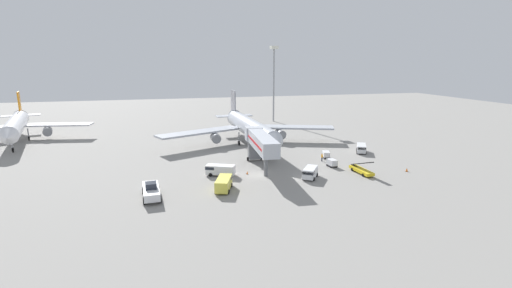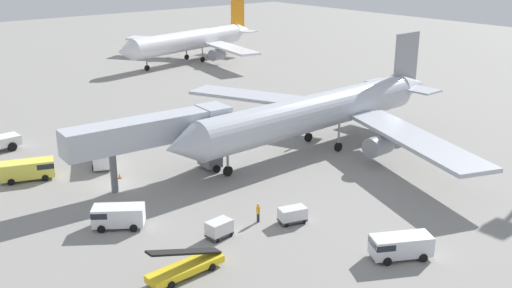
% 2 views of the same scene
% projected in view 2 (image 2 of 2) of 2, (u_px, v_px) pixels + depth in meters
% --- Properties ---
extents(ground_plane, '(300.00, 300.00, 0.00)m').
position_uv_depth(ground_plane, '(118.00, 185.00, 60.56)').
color(ground_plane, gray).
extents(airplane_at_gate, '(46.07, 43.50, 12.44)m').
position_uv_depth(airplane_at_gate, '(322.00, 111.00, 70.53)').
color(airplane_at_gate, '#B7BCC6').
rests_on(airplane_at_gate, ground).
extents(jet_bridge, '(4.34, 18.08, 7.12)m').
position_uv_depth(jet_bridge, '(160.00, 132.00, 60.08)').
color(jet_bridge, '#B2B7C1').
rests_on(jet_bridge, ground).
extents(belt_loader_truck, '(1.99, 6.27, 3.04)m').
position_uv_depth(belt_loader_truck, '(185.00, 266.00, 43.70)').
color(belt_loader_truck, yellow).
rests_on(belt_loader_truck, ground).
extents(service_van_far_right, '(3.94, 5.13, 1.89)m').
position_uv_depth(service_van_far_right, '(399.00, 245.00, 46.06)').
color(service_van_far_right, silver).
rests_on(service_van_far_right, ground).
extents(service_van_rear_left, '(5.61, 3.97, 1.99)m').
position_uv_depth(service_van_rear_left, '(102.00, 155.00, 65.94)').
color(service_van_rear_left, white).
rests_on(service_van_rear_left, ground).
extents(service_van_near_right, '(3.72, 5.75, 2.05)m').
position_uv_depth(service_van_near_right, '(29.00, 169.00, 61.63)').
color(service_van_near_right, '#E5DB4C').
rests_on(service_van_near_right, ground).
extents(service_van_rear_right, '(4.14, 4.75, 1.96)m').
position_uv_depth(service_van_rear_right, '(117.00, 215.00, 51.11)').
color(service_van_rear_right, white).
rests_on(service_van_rear_right, ground).
extents(baggage_cart_far_center, '(1.95, 2.71, 1.44)m').
position_uv_depth(baggage_cart_far_center, '(292.00, 214.00, 52.04)').
color(baggage_cart_far_center, '#38383D').
rests_on(baggage_cart_far_center, ground).
extents(baggage_cart_mid_left, '(1.57, 2.26, 1.51)m').
position_uv_depth(baggage_cart_mid_left, '(219.00, 228.00, 49.42)').
color(baggage_cart_mid_left, '#38383D').
rests_on(baggage_cart_mid_left, ground).
extents(ground_crew_worker_foreground, '(0.46, 0.46, 1.75)m').
position_uv_depth(ground_crew_worker_foreground, '(258.00, 212.00, 52.13)').
color(ground_crew_worker_foreground, '#1E2333').
rests_on(ground_crew_worker_foreground, ground).
extents(safety_cone_alpha, '(0.37, 0.37, 0.57)m').
position_uv_depth(safety_cone_alpha, '(120.00, 176.00, 62.19)').
color(safety_cone_alpha, black).
rests_on(safety_cone_alpha, ground).
extents(airplane_background, '(36.29, 38.91, 11.96)m').
position_uv_depth(airplane_background, '(192.00, 40.00, 124.28)').
color(airplane_background, silver).
rests_on(airplane_background, ground).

